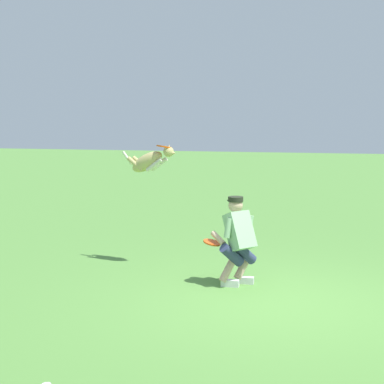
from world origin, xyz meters
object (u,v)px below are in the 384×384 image
Objects in this scene: person at (238,238)px; frisbee_held at (212,242)px; frisbee_flying at (164,147)px; dog at (150,161)px.

person is 0.40m from frisbee_held.
dog is at bearing -14.01° from frisbee_flying.
frisbee_flying reaches higher than dog.
person is 1.29× the size of dog.
person is 2.06m from frisbee_flying.
dog reaches higher than frisbee_held.
dog is (1.61, -0.99, 1.01)m from person.
person is at bearing 176.69° from frisbee_held.
frisbee_flying is at bearing -43.00° from frisbee_held.
person is 2.14m from dog.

